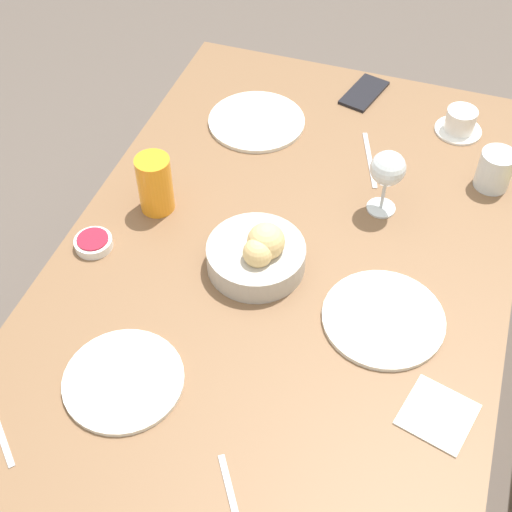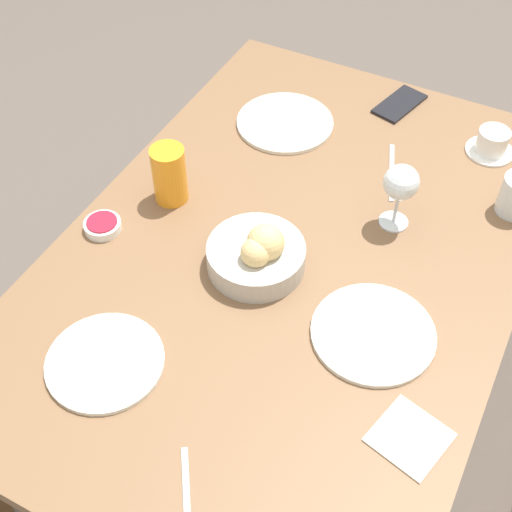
% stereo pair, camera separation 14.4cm
% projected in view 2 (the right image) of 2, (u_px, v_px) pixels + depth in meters
% --- Properties ---
extents(ground_plane, '(10.00, 10.00, 0.00)m').
position_uv_depth(ground_plane, '(282.00, 422.00, 2.03)').
color(ground_plane, '#564C44').
extents(dining_table, '(1.37, 0.92, 0.72)m').
position_uv_depth(dining_table, '(290.00, 280.00, 1.56)').
color(dining_table, brown).
rests_on(dining_table, ground_plane).
extents(bread_basket, '(0.20, 0.20, 0.12)m').
position_uv_depth(bread_basket, '(257.00, 254.00, 1.43)').
color(bread_basket, '#B2ADA3').
rests_on(bread_basket, dining_table).
extents(plate_near_left, '(0.24, 0.24, 0.01)m').
position_uv_depth(plate_near_left, '(285.00, 123.00, 1.77)').
color(plate_near_left, silver).
rests_on(plate_near_left, dining_table).
extents(plate_near_right, '(0.22, 0.22, 0.01)m').
position_uv_depth(plate_near_right, '(105.00, 362.00, 1.30)').
color(plate_near_right, silver).
rests_on(plate_near_right, dining_table).
extents(plate_far_center, '(0.24, 0.24, 0.01)m').
position_uv_depth(plate_far_center, '(373.00, 333.00, 1.34)').
color(plate_far_center, silver).
rests_on(plate_far_center, dining_table).
extents(juice_glass, '(0.08, 0.08, 0.14)m').
position_uv_depth(juice_glass, '(169.00, 175.00, 1.55)').
color(juice_glass, orange).
rests_on(juice_glass, dining_table).
extents(wine_glass, '(0.08, 0.08, 0.16)m').
position_uv_depth(wine_glass, '(401.00, 184.00, 1.46)').
color(wine_glass, silver).
rests_on(wine_glass, dining_table).
extents(coffee_cup, '(0.11, 0.11, 0.06)m').
position_uv_depth(coffee_cup, '(492.00, 143.00, 1.68)').
color(coffee_cup, white).
rests_on(coffee_cup, dining_table).
extents(jam_bowl_berry, '(0.08, 0.08, 0.02)m').
position_uv_depth(jam_bowl_berry, '(103.00, 225.00, 1.52)').
color(jam_bowl_berry, white).
rests_on(jam_bowl_berry, dining_table).
extents(fork_silver, '(0.17, 0.12, 0.00)m').
position_uv_depth(fork_silver, '(187.00, 505.00, 1.13)').
color(fork_silver, '#B7B7BC').
rests_on(fork_silver, dining_table).
extents(knife_silver, '(0.19, 0.08, 0.00)m').
position_uv_depth(knife_silver, '(392.00, 172.00, 1.65)').
color(knife_silver, '#B7B7BC').
rests_on(knife_silver, dining_table).
extents(napkin, '(0.14, 0.14, 0.00)m').
position_uv_depth(napkin, '(410.00, 437.00, 1.20)').
color(napkin, silver).
rests_on(napkin, dining_table).
extents(cell_phone, '(0.16, 0.11, 0.01)m').
position_uv_depth(cell_phone, '(400.00, 104.00, 1.82)').
color(cell_phone, black).
rests_on(cell_phone, dining_table).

